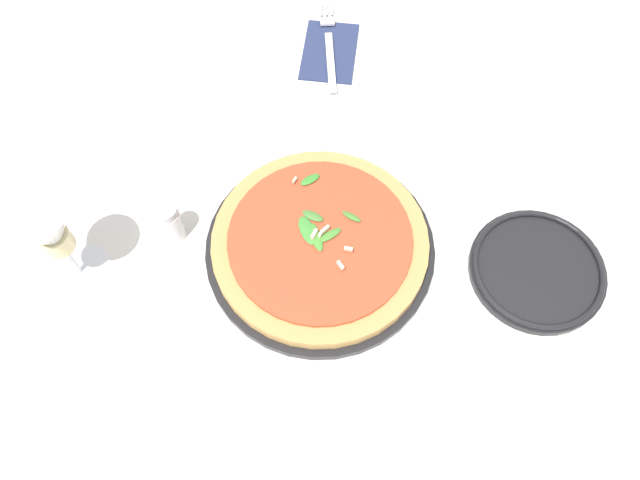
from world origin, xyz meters
name	(u,v)px	position (x,y,z in m)	size (l,w,h in m)	color
ground_plane	(323,262)	(0.00, 0.00, 0.00)	(6.00, 6.00, 0.00)	silver
pizza_arugula_main	(320,245)	(0.01, 0.01, 0.02)	(0.31, 0.31, 0.05)	black
wine_glass	(51,235)	(-0.16, 0.28, 0.10)	(0.08, 0.08, 0.15)	white
napkin	(329,51)	(0.35, 0.16, 0.00)	(0.15, 0.12, 0.01)	navy
fork	(329,45)	(0.36, 0.16, 0.01)	(0.19, 0.11, 0.00)	silver
side_plate_white	(538,269)	(0.11, -0.26, 0.01)	(0.18, 0.18, 0.02)	black
shaker_pepper	(170,222)	(-0.05, 0.20, 0.03)	(0.03, 0.03, 0.07)	silver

